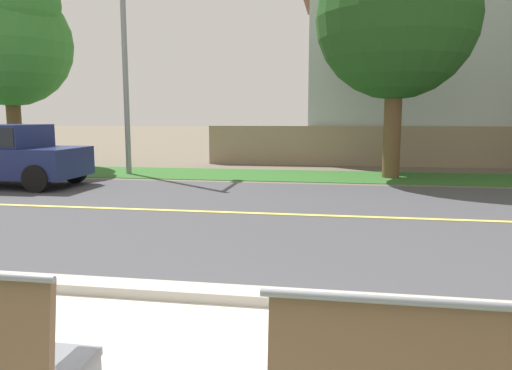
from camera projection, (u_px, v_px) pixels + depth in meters
ground_plane at (298, 201)px, 10.14m from camera, size 140.00×140.00×0.00m
curb_edge at (248, 296)px, 4.62m from camera, size 44.00×0.30×0.11m
street_asphalt at (291, 215)px, 8.68m from camera, size 52.00×8.00×0.01m
road_centre_line at (291, 214)px, 8.68m from camera, size 48.00×0.14×0.01m
far_verge_grass at (310, 176)px, 14.25m from camera, size 48.00×2.80×0.02m
streetlamp at (127, 33)px, 14.36m from camera, size 0.24×2.10×7.34m
shade_tree_far_left at (10, 35)px, 16.28m from camera, size 4.16×4.16×6.86m
shade_tree_left at (403, 5)px, 13.10m from camera, size 4.40×4.40×7.25m
garden_wall at (391, 146)px, 16.95m from camera, size 13.00×0.36×1.40m
house_across_street at (468, 68)px, 19.14m from camera, size 13.06×6.91×7.13m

